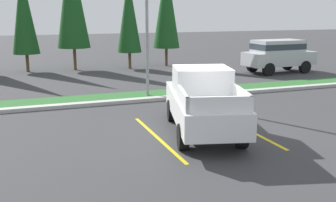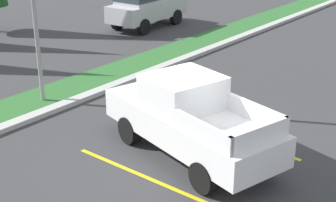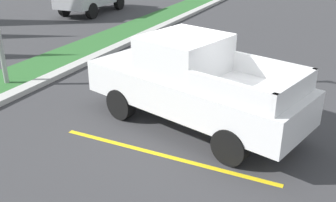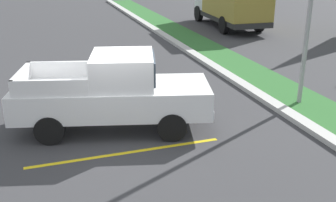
# 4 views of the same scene
# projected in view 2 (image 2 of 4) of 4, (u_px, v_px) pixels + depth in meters

# --- Properties ---
(ground_plane) EXTENTS (120.00, 120.00, 0.00)m
(ground_plane) POSITION_uv_depth(u_px,v_px,m) (196.00, 148.00, 13.27)
(ground_plane) COLOR #38383A
(parking_line_near) EXTENTS (0.12, 4.80, 0.01)m
(parking_line_near) POSITION_uv_depth(u_px,v_px,m) (151.00, 179.00, 11.76)
(parking_line_near) COLOR yellow
(parking_line_near) RESTS_ON ground
(parking_line_far) EXTENTS (0.12, 4.80, 0.01)m
(parking_line_far) POSITION_uv_depth(u_px,v_px,m) (222.00, 135.00, 14.01)
(parking_line_far) COLOR yellow
(parking_line_far) RESTS_ON ground
(curb_strip) EXTENTS (56.00, 0.40, 0.15)m
(curb_strip) POSITION_uv_depth(u_px,v_px,m) (72.00, 102.00, 16.13)
(curb_strip) COLOR #B2B2AD
(curb_strip) RESTS_ON ground
(grass_median) EXTENTS (56.00, 1.80, 0.06)m
(grass_median) POSITION_uv_depth(u_px,v_px,m) (50.00, 95.00, 16.79)
(grass_median) COLOR #2D662D
(grass_median) RESTS_ON ground
(pickup_truck_main) EXTENTS (3.17, 5.53, 2.10)m
(pickup_truck_main) POSITION_uv_depth(u_px,v_px,m) (189.00, 118.00, 12.53)
(pickup_truck_main) COLOR black
(pickup_truck_main) RESTS_ON ground
(suv_distant) EXTENTS (4.68, 2.12, 2.10)m
(suv_distant) POSITION_uv_depth(u_px,v_px,m) (146.00, 4.00, 25.61)
(suv_distant) COLOR black
(suv_distant) RESTS_ON ground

